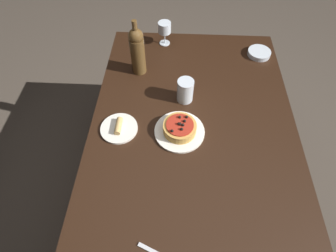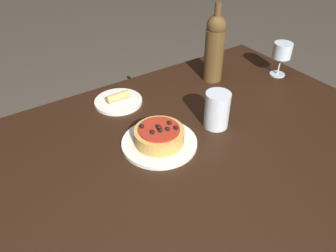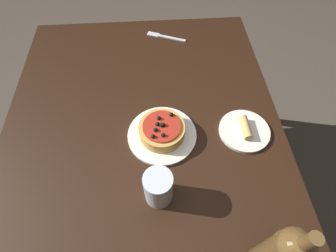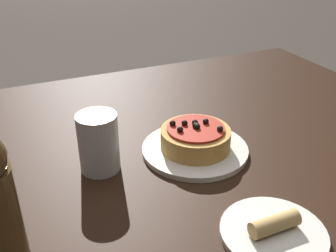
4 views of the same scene
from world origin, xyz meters
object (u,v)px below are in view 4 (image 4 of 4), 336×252
side_plate (273,232)px  water_cup (99,143)px  dining_table (163,169)px  dinner_plate (195,149)px  pizza (195,137)px

side_plate → water_cup: bearing=124.0°
dining_table → side_plate: 0.37m
dining_table → dinner_plate: 0.12m
water_cup → dinner_plate: bearing=-5.8°
water_cup → pizza: bearing=-5.8°
dining_table → pizza: 0.14m
dinner_plate → side_plate: side_plate is taller
pizza → water_cup: size_ratio=1.24×
pizza → side_plate: size_ratio=0.88×
dining_table → dinner_plate: dinner_plate is taller
dinner_plate → pizza: size_ratio=1.53×
water_cup → side_plate: water_cup is taller
dining_table → water_cup: (-0.16, -0.05, 0.14)m
side_plate → dinner_plate: bearing=89.4°
dining_table → pizza: (0.05, -0.07, 0.11)m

